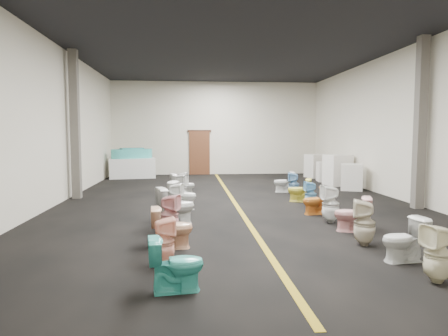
{
  "coord_description": "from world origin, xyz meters",
  "views": [
    {
      "loc": [
        -1.29,
        -11.52,
        1.98
      ],
      "look_at": [
        -0.2,
        1.0,
        0.9
      ],
      "focal_mm": 32.0,
      "sensor_mm": 36.0,
      "label": 1
    }
  ],
  "objects_px": {
    "toilet_right_6": "(311,194)",
    "appliance_crate_b": "(338,170)",
    "toilet_right_4": "(331,204)",
    "appliance_crate_d": "(315,166)",
    "appliance_crate_c": "(326,172)",
    "toilet_left_5": "(175,199)",
    "toilet_left_8": "(183,186)",
    "toilet_right_7": "(299,190)",
    "toilet_left_0": "(176,264)",
    "toilet_left_7": "(180,188)",
    "toilet_left_3": "(169,215)",
    "display_table": "(132,168)",
    "toilet_left_2": "(172,228)",
    "toilet_left_1": "(164,242)",
    "toilet_right_3": "(352,214)",
    "toilet_right_1": "(404,240)",
    "toilet_left_4": "(176,206)",
    "toilet_right_2": "(364,223)",
    "toilet_right_0": "(438,254)",
    "toilet_right_5": "(316,201)",
    "toilet_right_8": "(294,184)",
    "toilet_left_6": "(183,195)",
    "appliance_crate_a": "(352,177)",
    "bathtub": "(132,154)",
    "toilet_left_9": "(183,183)",
    "toilet_right_9": "(284,182)"
  },
  "relations": [
    {
      "from": "toilet_right_5",
      "to": "toilet_right_7",
      "type": "bearing_deg",
      "value": 166.27
    },
    {
      "from": "toilet_left_4",
      "to": "toilet_left_9",
      "type": "bearing_deg",
      "value": -19.66
    },
    {
      "from": "toilet_left_4",
      "to": "toilet_right_4",
      "type": "xyz_separation_m",
      "value": [
        3.42,
        -0.1,
        0.01
      ]
    },
    {
      "from": "appliance_crate_c",
      "to": "toilet_right_7",
      "type": "bearing_deg",
      "value": -117.27
    },
    {
      "from": "appliance_crate_a",
      "to": "toilet_left_3",
      "type": "xyz_separation_m",
      "value": [
        -6.09,
        -5.8,
        -0.06
      ]
    },
    {
      "from": "toilet_right_6",
      "to": "appliance_crate_b",
      "type": "bearing_deg",
      "value": 152.78
    },
    {
      "from": "appliance_crate_a",
      "to": "toilet_left_5",
      "type": "height_order",
      "value": "appliance_crate_a"
    },
    {
      "from": "toilet_left_8",
      "to": "toilet_right_4",
      "type": "relative_size",
      "value": 0.89
    },
    {
      "from": "appliance_crate_b",
      "to": "toilet_left_3",
      "type": "height_order",
      "value": "appliance_crate_b"
    },
    {
      "from": "toilet_left_1",
      "to": "toilet_right_3",
      "type": "bearing_deg",
      "value": -76.89
    },
    {
      "from": "bathtub",
      "to": "toilet_left_2",
      "type": "xyz_separation_m",
      "value": [
        2.26,
        -11.36,
        -0.71
      ]
    },
    {
      "from": "toilet_right_1",
      "to": "toilet_right_3",
      "type": "bearing_deg",
      "value": 174.55
    },
    {
      "from": "toilet_left_6",
      "to": "toilet_right_1",
      "type": "distance_m",
      "value": 5.8
    },
    {
      "from": "toilet_left_4",
      "to": "toilet_left_6",
      "type": "bearing_deg",
      "value": -22.72
    },
    {
      "from": "appliance_crate_c",
      "to": "appliance_crate_a",
      "type": "bearing_deg",
      "value": -90.0
    },
    {
      "from": "toilet_left_4",
      "to": "toilet_right_9",
      "type": "relative_size",
      "value": 1.19
    },
    {
      "from": "toilet_left_8",
      "to": "toilet_left_0",
      "type": "bearing_deg",
      "value": 165.35
    },
    {
      "from": "toilet_right_3",
      "to": "toilet_right_6",
      "type": "relative_size",
      "value": 1.03
    },
    {
      "from": "toilet_left_1",
      "to": "toilet_right_8",
      "type": "xyz_separation_m",
      "value": [
        3.67,
        6.33,
        0.02
      ]
    },
    {
      "from": "toilet_left_1",
      "to": "toilet_right_6",
      "type": "relative_size",
      "value": 1.04
    },
    {
      "from": "display_table",
      "to": "toilet_left_2",
      "type": "xyz_separation_m",
      "value": [
        2.26,
        -11.36,
        -0.08
      ]
    },
    {
      "from": "toilet_left_0",
      "to": "toilet_left_3",
      "type": "xyz_separation_m",
      "value": [
        -0.22,
        2.83,
        0.05
      ]
    },
    {
      "from": "toilet_left_9",
      "to": "toilet_left_5",
      "type": "bearing_deg",
      "value": -167.45
    },
    {
      "from": "bathtub",
      "to": "toilet_right_6",
      "type": "bearing_deg",
      "value": -78.04
    },
    {
      "from": "toilet_left_4",
      "to": "toilet_right_9",
      "type": "height_order",
      "value": "toilet_left_4"
    },
    {
      "from": "toilet_right_6",
      "to": "toilet_right_8",
      "type": "distance_m",
      "value": 1.81
    },
    {
      "from": "toilet_right_4",
      "to": "appliance_crate_d",
      "type": "bearing_deg",
      "value": 163.89
    },
    {
      "from": "toilet_right_5",
      "to": "toilet_right_8",
      "type": "bearing_deg",
      "value": 165.61
    },
    {
      "from": "toilet_left_8",
      "to": "toilet_left_9",
      "type": "height_order",
      "value": "toilet_left_8"
    },
    {
      "from": "toilet_left_4",
      "to": "toilet_left_8",
      "type": "height_order",
      "value": "toilet_left_4"
    },
    {
      "from": "toilet_left_0",
      "to": "toilet_right_3",
      "type": "distance_m",
      "value": 4.43
    },
    {
      "from": "bathtub",
      "to": "toilet_right_6",
      "type": "relative_size",
      "value": 2.48
    },
    {
      "from": "bathtub",
      "to": "toilet_left_2",
      "type": "bearing_deg",
      "value": -103.7
    },
    {
      "from": "toilet_right_4",
      "to": "toilet_right_3",
      "type": "bearing_deg",
      "value": 10.03
    },
    {
      "from": "toilet_right_5",
      "to": "toilet_left_8",
      "type": "bearing_deg",
      "value": -141.67
    },
    {
      "from": "toilet_left_9",
      "to": "appliance_crate_b",
      "type": "bearing_deg",
      "value": -60.34
    },
    {
      "from": "toilet_left_8",
      "to": "toilet_left_6",
      "type": "bearing_deg",
      "value": 166.04
    },
    {
      "from": "toilet_left_4",
      "to": "toilet_left_5",
      "type": "relative_size",
      "value": 1.05
    },
    {
      "from": "toilet_left_5",
      "to": "toilet_left_8",
      "type": "xyz_separation_m",
      "value": [
        0.14,
        2.74,
        -0.02
      ]
    },
    {
      "from": "toilet_left_7",
      "to": "toilet_right_7",
      "type": "xyz_separation_m",
      "value": [
        3.46,
        -0.17,
        -0.07
      ]
    },
    {
      "from": "toilet_left_8",
      "to": "toilet_right_0",
      "type": "relative_size",
      "value": 0.95
    },
    {
      "from": "appliance_crate_b",
      "to": "toilet_left_9",
      "type": "height_order",
      "value": "appliance_crate_b"
    },
    {
      "from": "toilet_left_2",
      "to": "toilet_left_1",
      "type": "bearing_deg",
      "value": 169.83
    },
    {
      "from": "toilet_left_4",
      "to": "toilet_right_6",
      "type": "relative_size",
      "value": 1.18
    },
    {
      "from": "toilet_left_1",
      "to": "toilet_left_4",
      "type": "xyz_separation_m",
      "value": [
        0.1,
        2.71,
        0.05
      ]
    },
    {
      "from": "toilet_right_2",
      "to": "toilet_right_7",
      "type": "xyz_separation_m",
      "value": [
        0.12,
        4.6,
        -0.07
      ]
    },
    {
      "from": "appliance_crate_c",
      "to": "toilet_right_4",
      "type": "relative_size",
      "value": 0.96
    },
    {
      "from": "toilet_left_6",
      "to": "toilet_left_8",
      "type": "distance_m",
      "value": 1.93
    },
    {
      "from": "toilet_left_0",
      "to": "toilet_left_5",
      "type": "xyz_separation_m",
      "value": [
        -0.18,
        4.71,
        0.05
      ]
    },
    {
      "from": "appliance_crate_b",
      "to": "appliance_crate_c",
      "type": "distance_m",
      "value": 1.28
    }
  ]
}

